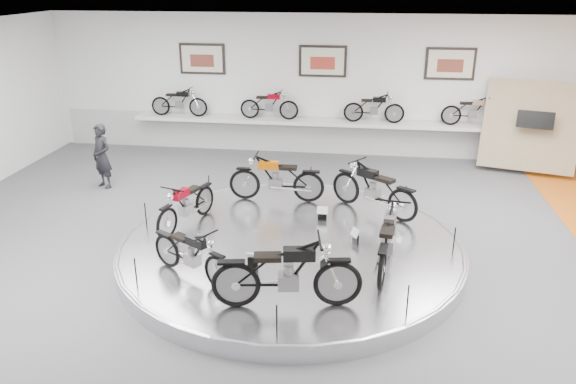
# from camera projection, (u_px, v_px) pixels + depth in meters

# --- Properties ---
(floor) EXTENTS (16.00, 16.00, 0.00)m
(floor) POSITION_uv_depth(u_px,v_px,m) (289.00, 264.00, 10.34)
(floor) COLOR #4D4D4F
(floor) RESTS_ON ground
(ceiling) EXTENTS (16.00, 16.00, 0.00)m
(ceiling) POSITION_uv_depth(u_px,v_px,m) (289.00, 40.00, 8.89)
(ceiling) COLOR white
(ceiling) RESTS_ON wall_back
(wall_back) EXTENTS (16.00, 0.00, 16.00)m
(wall_back) POSITION_uv_depth(u_px,v_px,m) (322.00, 86.00, 16.08)
(wall_back) COLOR white
(wall_back) RESTS_ON floor
(dado_band) EXTENTS (15.68, 0.04, 1.10)m
(dado_band) POSITION_uv_depth(u_px,v_px,m) (321.00, 135.00, 16.59)
(dado_band) COLOR #BCBCBA
(dado_band) RESTS_ON floor
(display_platform) EXTENTS (6.40, 6.40, 0.30)m
(display_platform) POSITION_uv_depth(u_px,v_px,m) (291.00, 249.00, 10.56)
(display_platform) COLOR silver
(display_platform) RESTS_ON floor
(platform_rim) EXTENTS (6.40, 6.40, 0.10)m
(platform_rim) POSITION_uv_depth(u_px,v_px,m) (291.00, 243.00, 10.52)
(platform_rim) COLOR #B2B2BA
(platform_rim) RESTS_ON display_platform
(shelf) EXTENTS (11.00, 0.55, 0.10)m
(shelf) POSITION_uv_depth(u_px,v_px,m) (321.00, 122.00, 16.16)
(shelf) COLOR silver
(shelf) RESTS_ON wall_back
(poster_left) EXTENTS (1.35, 0.06, 0.88)m
(poster_left) POSITION_uv_depth(u_px,v_px,m) (202.00, 59.00, 16.24)
(poster_left) COLOR beige
(poster_left) RESTS_ON wall_back
(poster_center) EXTENTS (1.35, 0.06, 0.88)m
(poster_center) POSITION_uv_depth(u_px,v_px,m) (323.00, 61.00, 15.79)
(poster_center) COLOR beige
(poster_center) RESTS_ON wall_back
(poster_right) EXTENTS (1.35, 0.06, 0.88)m
(poster_right) POSITION_uv_depth(u_px,v_px,m) (450.00, 64.00, 15.34)
(poster_right) COLOR beige
(poster_right) RESTS_ON wall_back
(display_panel) EXTENTS (2.56, 1.52, 2.30)m
(display_panel) POSITION_uv_depth(u_px,v_px,m) (530.00, 126.00, 14.79)
(display_panel) COLOR #9C8B64
(display_panel) RESTS_ON floor
(shelf_bike_a) EXTENTS (1.22, 0.43, 0.73)m
(shelf_bike_a) POSITION_uv_depth(u_px,v_px,m) (179.00, 104.00, 16.56)
(shelf_bike_a) COLOR black
(shelf_bike_a) RESTS_ON shelf
(shelf_bike_b) EXTENTS (1.22, 0.43, 0.73)m
(shelf_bike_b) POSITION_uv_depth(u_px,v_px,m) (269.00, 107.00, 16.21)
(shelf_bike_b) COLOR maroon
(shelf_bike_b) RESTS_ON shelf
(shelf_bike_c) EXTENTS (1.22, 0.43, 0.73)m
(shelf_bike_c) POSITION_uv_depth(u_px,v_px,m) (374.00, 110.00, 15.82)
(shelf_bike_c) COLOR black
(shelf_bike_c) RESTS_ON shelf
(shelf_bike_d) EXTENTS (1.22, 0.43, 0.73)m
(shelf_bike_d) POSITION_uv_depth(u_px,v_px,m) (473.00, 113.00, 15.47)
(shelf_bike_d) COLOR #AAAAAF
(shelf_bike_d) RESTS_ON shelf
(bike_a) EXTENTS (1.84, 1.57, 1.06)m
(bike_a) POSITION_uv_depth(u_px,v_px,m) (374.00, 188.00, 11.65)
(bike_a) COLOR black
(bike_a) RESTS_ON display_platform
(bike_b) EXTENTS (1.80, 0.66, 1.05)m
(bike_b) POSITION_uv_depth(u_px,v_px,m) (276.00, 178.00, 12.26)
(bike_b) COLOR #BE5702
(bike_b) RESTS_ON display_platform
(bike_c) EXTENTS (1.02, 1.69, 0.94)m
(bike_c) POSITION_uv_depth(u_px,v_px,m) (186.00, 204.00, 11.02)
(bike_c) COLOR maroon
(bike_c) RESTS_ON display_platform
(bike_d) EXTENTS (1.60, 1.25, 0.90)m
(bike_d) POSITION_uv_depth(u_px,v_px,m) (191.00, 253.00, 9.11)
(bike_d) COLOR black
(bike_d) RESTS_ON display_platform
(bike_e) EXTENTS (1.99, 0.97, 1.12)m
(bike_e) POSITION_uv_depth(u_px,v_px,m) (287.00, 273.00, 8.28)
(bike_e) COLOR black
(bike_e) RESTS_ON display_platform
(bike_f) EXTENTS (0.88, 1.88, 1.06)m
(bike_f) POSITION_uv_depth(u_px,v_px,m) (388.00, 239.00, 9.42)
(bike_f) COLOR #AAAAAF
(bike_f) RESTS_ON display_platform
(visitor) EXTENTS (0.70, 0.62, 1.61)m
(visitor) POSITION_uv_depth(u_px,v_px,m) (102.00, 156.00, 13.80)
(visitor) COLOR black
(visitor) RESTS_ON floor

